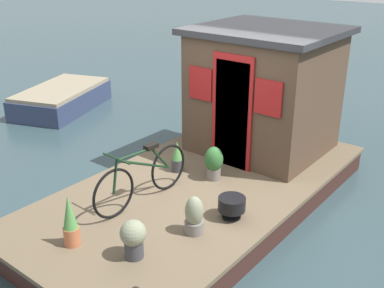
{
  "coord_description": "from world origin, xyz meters",
  "views": [
    {
      "loc": [
        -4.91,
        -3.74,
        3.63
      ],
      "look_at": [
        -0.2,
        0.0,
        1.09
      ],
      "focal_mm": 43.7,
      "sensor_mm": 36.0,
      "label": 1
    }
  ],
  "objects_px": {
    "potted_plant_ivy": "(70,222)",
    "potted_plant_mint": "(194,216)",
    "potted_plant_thyme": "(133,237)",
    "potted_plant_sage": "(214,162)",
    "charcoal_grill": "(232,205)",
    "dinghy_boat": "(62,99)",
    "bicycle": "(143,177)",
    "potted_plant_succulent": "(177,157)",
    "houseboat_cabin": "(264,90)"
  },
  "relations": [
    {
      "from": "charcoal_grill",
      "to": "dinghy_boat",
      "type": "relative_size",
      "value": 0.13
    },
    {
      "from": "potted_plant_sage",
      "to": "potted_plant_mint",
      "type": "relative_size",
      "value": 1.05
    },
    {
      "from": "charcoal_grill",
      "to": "dinghy_boat",
      "type": "bearing_deg",
      "value": 71.77
    },
    {
      "from": "houseboat_cabin",
      "to": "dinghy_boat",
      "type": "relative_size",
      "value": 0.81
    },
    {
      "from": "bicycle",
      "to": "potted_plant_thyme",
      "type": "xyz_separation_m",
      "value": [
        -0.97,
        -0.79,
        -0.12
      ]
    },
    {
      "from": "houseboat_cabin",
      "to": "bicycle",
      "type": "xyz_separation_m",
      "value": [
        -2.65,
        0.29,
        -0.67
      ]
    },
    {
      "from": "houseboat_cabin",
      "to": "bicycle",
      "type": "height_order",
      "value": "houseboat_cabin"
    },
    {
      "from": "houseboat_cabin",
      "to": "potted_plant_ivy",
      "type": "height_order",
      "value": "houseboat_cabin"
    },
    {
      "from": "potted_plant_thyme",
      "to": "potted_plant_mint",
      "type": "relative_size",
      "value": 0.95
    },
    {
      "from": "dinghy_boat",
      "to": "potted_plant_sage",
      "type": "bearing_deg",
      "value": -103.66
    },
    {
      "from": "potted_plant_sage",
      "to": "charcoal_grill",
      "type": "height_order",
      "value": "potted_plant_sage"
    },
    {
      "from": "houseboat_cabin",
      "to": "charcoal_grill",
      "type": "height_order",
      "value": "houseboat_cabin"
    },
    {
      "from": "bicycle",
      "to": "dinghy_boat",
      "type": "bearing_deg",
      "value": 64.11
    },
    {
      "from": "potted_plant_ivy",
      "to": "potted_plant_mint",
      "type": "distance_m",
      "value": 1.46
    },
    {
      "from": "houseboat_cabin",
      "to": "dinghy_boat",
      "type": "xyz_separation_m",
      "value": [
        -0.15,
        5.42,
        -1.16
      ]
    },
    {
      "from": "potted_plant_ivy",
      "to": "charcoal_grill",
      "type": "xyz_separation_m",
      "value": [
        1.66,
        -1.13,
        -0.12
      ]
    },
    {
      "from": "bicycle",
      "to": "potted_plant_thyme",
      "type": "distance_m",
      "value": 1.25
    },
    {
      "from": "potted_plant_thyme",
      "to": "potted_plant_ivy",
      "type": "bearing_deg",
      "value": 110.73
    },
    {
      "from": "potted_plant_mint",
      "to": "charcoal_grill",
      "type": "distance_m",
      "value": 0.59
    },
    {
      "from": "potted_plant_thyme",
      "to": "potted_plant_sage",
      "type": "height_order",
      "value": "potted_plant_sage"
    },
    {
      "from": "houseboat_cabin",
      "to": "potted_plant_succulent",
      "type": "height_order",
      "value": "houseboat_cabin"
    },
    {
      "from": "potted_plant_ivy",
      "to": "potted_plant_sage",
      "type": "bearing_deg",
      "value": -7.19
    },
    {
      "from": "potted_plant_ivy",
      "to": "potted_plant_sage",
      "type": "relative_size",
      "value": 1.25
    },
    {
      "from": "bicycle",
      "to": "potted_plant_mint",
      "type": "bearing_deg",
      "value": -98.8
    },
    {
      "from": "potted_plant_thyme",
      "to": "potted_plant_mint",
      "type": "height_order",
      "value": "potted_plant_mint"
    },
    {
      "from": "potted_plant_ivy",
      "to": "houseboat_cabin",
      "type": "bearing_deg",
      "value": -3.52
    },
    {
      "from": "bicycle",
      "to": "potted_plant_ivy",
      "type": "bearing_deg",
      "value": -177.9
    },
    {
      "from": "potted_plant_thyme",
      "to": "potted_plant_sage",
      "type": "distance_m",
      "value": 2.17
    },
    {
      "from": "potted_plant_ivy",
      "to": "potted_plant_sage",
      "type": "height_order",
      "value": "potted_plant_ivy"
    },
    {
      "from": "potted_plant_sage",
      "to": "potted_plant_succulent",
      "type": "height_order",
      "value": "potted_plant_sage"
    },
    {
      "from": "potted_plant_ivy",
      "to": "potted_plant_sage",
      "type": "xyz_separation_m",
      "value": [
        2.41,
        -0.3,
        -0.04
      ]
    },
    {
      "from": "charcoal_grill",
      "to": "potted_plant_mint",
      "type": "bearing_deg",
      "value": 163.6
    },
    {
      "from": "potted_plant_succulent",
      "to": "houseboat_cabin",
      "type": "bearing_deg",
      "value": -18.49
    },
    {
      "from": "houseboat_cabin",
      "to": "potted_plant_succulent",
      "type": "bearing_deg",
      "value": 161.51
    },
    {
      "from": "potted_plant_succulent",
      "to": "dinghy_boat",
      "type": "height_order",
      "value": "potted_plant_succulent"
    },
    {
      "from": "bicycle",
      "to": "potted_plant_succulent",
      "type": "distance_m",
      "value": 1.07
    },
    {
      "from": "potted_plant_mint",
      "to": "charcoal_grill",
      "type": "height_order",
      "value": "potted_plant_mint"
    },
    {
      "from": "houseboat_cabin",
      "to": "potted_plant_sage",
      "type": "xyz_separation_m",
      "value": [
        -1.49,
        -0.06,
        -0.77
      ]
    },
    {
      "from": "houseboat_cabin",
      "to": "dinghy_boat",
      "type": "distance_m",
      "value": 5.55
    },
    {
      "from": "potted_plant_succulent",
      "to": "charcoal_grill",
      "type": "distance_m",
      "value": 1.56
    },
    {
      "from": "potted_plant_ivy",
      "to": "potted_plant_mint",
      "type": "height_order",
      "value": "potted_plant_ivy"
    },
    {
      "from": "bicycle",
      "to": "dinghy_boat",
      "type": "distance_m",
      "value": 5.73
    },
    {
      "from": "potted_plant_succulent",
      "to": "dinghy_boat",
      "type": "distance_m",
      "value": 5.11
    },
    {
      "from": "charcoal_grill",
      "to": "potted_plant_sage",
      "type": "bearing_deg",
      "value": 48.01
    },
    {
      "from": "bicycle",
      "to": "potted_plant_thyme",
      "type": "bearing_deg",
      "value": -140.84
    },
    {
      "from": "dinghy_boat",
      "to": "potted_plant_thyme",
      "type": "bearing_deg",
      "value": -120.3
    },
    {
      "from": "houseboat_cabin",
      "to": "potted_plant_thyme",
      "type": "xyz_separation_m",
      "value": [
        -3.61,
        -0.5,
        -0.78
      ]
    },
    {
      "from": "charcoal_grill",
      "to": "dinghy_boat",
      "type": "distance_m",
      "value": 6.66
    },
    {
      "from": "bicycle",
      "to": "potted_plant_sage",
      "type": "height_order",
      "value": "bicycle"
    },
    {
      "from": "potted_plant_ivy",
      "to": "potted_plant_mint",
      "type": "xyz_separation_m",
      "value": [
        1.09,
        -0.97,
        -0.08
      ]
    }
  ]
}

